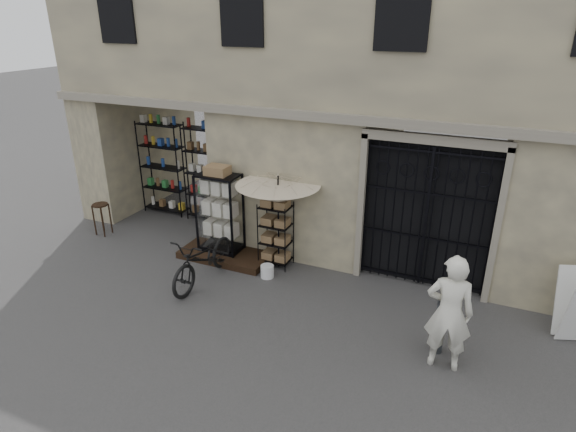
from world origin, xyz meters
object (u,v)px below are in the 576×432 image
at_px(wooden_stool, 102,218).
at_px(steel_bollard, 440,327).
at_px(wire_rack, 276,235).
at_px(shopkeeper, 441,364).
at_px(display_cabinet, 220,217).
at_px(white_bucket, 267,271).
at_px(bicycle, 206,281).
at_px(market_umbrella, 278,189).

relative_size(wooden_stool, steel_bollard, 0.86).
relative_size(wire_rack, shopkeeper, 0.76).
distance_m(wooden_stool, steel_bollard, 8.29).
bearing_deg(wire_rack, display_cabinet, -155.58).
distance_m(display_cabinet, steel_bollard, 5.16).
xyz_separation_m(wire_rack, white_bucket, (0.06, -0.56, -0.57)).
relative_size(bicycle, shopkeeper, 1.06).
height_order(white_bucket, wooden_stool, wooden_stool).
relative_size(market_umbrella, bicycle, 1.22).
xyz_separation_m(wooden_stool, steel_bollard, (8.18, -1.33, 0.04)).
distance_m(wooden_stool, shopkeeper, 8.46).
bearing_deg(bicycle, steel_bollard, -3.35).
relative_size(display_cabinet, wooden_stool, 2.40).
bearing_deg(wire_rack, market_umbrella, -6.51).
distance_m(display_cabinet, bicycle, 1.49).
relative_size(steel_bollard, shopkeeper, 0.48).
height_order(bicycle, steel_bollard, bicycle).
bearing_deg(white_bucket, bicycle, -148.66).
bearing_deg(shopkeeper, wooden_stool, -15.60).
bearing_deg(bicycle, shopkeeper, -6.78).
height_order(display_cabinet, market_umbrella, market_umbrella).
height_order(wire_rack, bicycle, wire_rack).
distance_m(market_umbrella, shopkeeper, 4.45).
distance_m(white_bucket, wooden_stool, 4.65).
bearing_deg(shopkeeper, steel_bollard, -73.10).
distance_m(market_umbrella, bicycle, 2.39).
distance_m(display_cabinet, shopkeeper, 5.43).
xyz_separation_m(display_cabinet, white_bucket, (1.36, -0.47, -0.81)).
height_order(market_umbrella, wooden_stool, market_umbrella).
distance_m(wire_rack, bicycle, 1.73).
xyz_separation_m(white_bucket, steel_bollard, (3.55, -1.04, 0.33)).
bearing_deg(display_cabinet, bicycle, -70.67).
height_order(wooden_stool, shopkeeper, wooden_stool).
height_order(display_cabinet, steel_bollard, display_cabinet).
height_order(white_bucket, bicycle, bicycle).
relative_size(display_cabinet, white_bucket, 6.94).
relative_size(display_cabinet, steel_bollard, 2.07).
distance_m(market_umbrella, wooden_stool, 4.85).
bearing_deg(shopkeeper, white_bucket, -24.58).
bearing_deg(display_cabinet, market_umbrella, 6.90).
xyz_separation_m(display_cabinet, steel_bollard, (4.91, -1.51, -0.48)).
bearing_deg(wire_rack, steel_bollard, -3.27).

